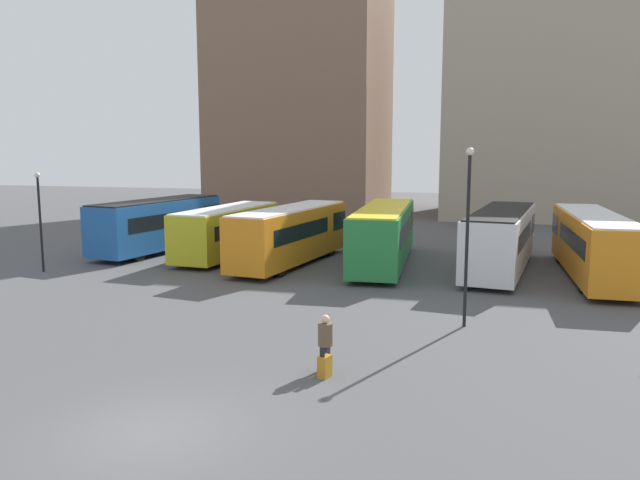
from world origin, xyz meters
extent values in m
plane|color=#4C4C4F|center=(0.00, 0.00, 0.00)|extent=(160.00, 160.00, 0.00)
cube|color=#7F604C|center=(-11.22, 51.10, 13.51)|extent=(16.00, 16.26, 27.02)
cube|color=tan|center=(17.77, 51.10, 12.05)|extent=(29.10, 15.01, 24.10)
cube|color=#1E56A3|center=(-12.45, 22.59, 1.74)|extent=(4.20, 10.24, 2.88)
cube|color=black|center=(-11.77, 26.61, 2.10)|extent=(2.89, 2.24, 1.10)
cube|color=black|center=(-12.60, 21.71, 2.10)|extent=(3.64, 6.71, 0.86)
cube|color=black|center=(-12.45, 22.59, 3.22)|extent=(3.97, 10.01, 0.08)
cylinder|color=black|center=(-11.94, 25.63, 0.55)|extent=(2.62, 1.49, 1.10)
cylinder|color=black|center=(-12.97, 19.55, 0.55)|extent=(2.62, 1.49, 1.10)
cube|color=gold|center=(-7.48, 21.87, 1.58)|extent=(3.27, 9.44, 2.63)
cube|color=black|center=(-7.16, 25.66, 1.90)|extent=(2.69, 1.91, 1.00)
cube|color=black|center=(-7.55, 21.04, 1.90)|extent=(3.03, 6.12, 0.79)
cube|color=white|center=(-7.48, 21.87, 2.93)|extent=(3.06, 9.24, 0.08)
cylinder|color=black|center=(-7.24, 24.74, 0.47)|extent=(2.48, 1.14, 0.94)
cylinder|color=black|center=(-7.72, 19.01, 0.47)|extent=(2.48, 1.14, 0.94)
cube|color=orange|center=(-3.22, 20.68, 1.69)|extent=(3.93, 10.88, 2.80)
cube|color=black|center=(-2.59, 25.00, 2.04)|extent=(2.73, 2.29, 1.06)
cube|color=black|center=(-3.35, 19.74, 2.04)|extent=(3.41, 7.09, 0.84)
cube|color=white|center=(-3.22, 20.68, 3.13)|extent=(3.71, 10.64, 0.08)
cylinder|color=black|center=(-2.75, 23.95, 0.53)|extent=(2.47, 1.39, 1.06)
cylinder|color=black|center=(-3.69, 17.42, 0.53)|extent=(2.47, 1.39, 1.06)
cube|color=#237A38|center=(1.82, 21.84, 1.70)|extent=(3.17, 12.04, 2.88)
cube|color=black|center=(1.55, 26.72, 2.06)|extent=(2.68, 2.32, 1.09)
cube|color=black|center=(1.87, 20.77, 2.06)|extent=(2.96, 7.76, 0.86)
cube|color=yellow|center=(1.82, 21.84, 3.18)|extent=(2.95, 11.79, 0.08)
cylinder|color=black|center=(1.62, 25.53, 0.48)|extent=(2.47, 1.09, 0.96)
cylinder|color=black|center=(2.02, 18.15, 0.48)|extent=(2.47, 1.09, 0.96)
cube|color=silver|center=(8.02, 21.61, 1.70)|extent=(4.04, 11.49, 2.89)
cube|color=black|center=(8.65, 26.18, 2.06)|extent=(2.83, 2.40, 1.10)
cube|color=black|center=(7.89, 20.61, 2.06)|extent=(3.52, 7.48, 0.87)
cube|color=black|center=(8.02, 21.61, 3.19)|extent=(3.81, 11.24, 0.08)
cylinder|color=black|center=(8.50, 25.06, 0.46)|extent=(2.54, 1.25, 0.93)
cylinder|color=black|center=(7.55, 18.16, 0.46)|extent=(2.54, 1.25, 0.93)
cube|color=orange|center=(12.45, 21.11, 1.69)|extent=(2.70, 12.18, 2.84)
cube|color=black|center=(12.34, 26.09, 2.04)|extent=(2.52, 2.28, 1.08)
cube|color=black|center=(12.48, 20.02, 2.04)|extent=(2.64, 7.82, 0.85)
cube|color=white|center=(12.45, 21.11, 3.15)|extent=(2.50, 11.94, 0.08)
cylinder|color=black|center=(12.37, 24.87, 0.49)|extent=(2.36, 1.03, 0.98)
cylinder|color=black|center=(12.54, 17.35, 0.49)|extent=(2.36, 1.03, 0.98)
cylinder|color=#382D4C|center=(2.75, 4.88, 0.38)|extent=(0.18, 0.18, 0.76)
cylinder|color=#382D4C|center=(2.90, 4.83, 0.38)|extent=(0.18, 0.18, 0.76)
cylinder|color=brown|center=(2.82, 4.85, 1.09)|extent=(0.53, 0.53, 0.66)
sphere|color=beige|center=(2.82, 4.85, 1.55)|extent=(0.25, 0.25, 0.25)
cube|color=#B27A1E|center=(2.94, 4.35, 0.31)|extent=(0.38, 0.46, 0.63)
cube|color=black|center=(2.90, 4.22, 0.77)|extent=(0.15, 0.07, 0.28)
cylinder|color=black|center=(-15.13, 15.37, 2.48)|extent=(0.12, 0.12, 4.95)
sphere|color=beige|center=(-15.13, 15.37, 5.04)|extent=(0.28, 0.28, 0.28)
cylinder|color=black|center=(6.57, 10.55, 3.10)|extent=(0.12, 0.12, 6.20)
sphere|color=beige|center=(6.57, 10.55, 6.28)|extent=(0.28, 0.28, 0.28)
camera|label=1|loc=(7.10, -11.95, 6.39)|focal=35.00mm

